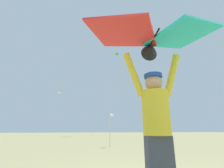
{
  "coord_description": "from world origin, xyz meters",
  "views": [
    {
      "loc": [
        -1.39,
        -2.17,
        0.89
      ],
      "look_at": [
        -0.36,
        2.01,
        2.14
      ],
      "focal_mm": 25.42,
      "sensor_mm": 36.0,
      "label": 1
    }
  ],
  "objects_px": {
    "held_stunt_kite": "(152,38)",
    "distant_kite_white_mid_left": "(59,93)",
    "kite_flyer_person": "(157,126)",
    "distant_kite_green_low_left": "(117,54)",
    "distant_kite_yellow_low_right": "(116,93)",
    "distant_kite_orange_overhead_distant": "(104,41)",
    "marker_flag": "(112,118)"
  },
  "relations": [
    {
      "from": "held_stunt_kite",
      "to": "distant_kite_white_mid_left",
      "type": "relative_size",
      "value": 2.11
    },
    {
      "from": "distant_kite_yellow_low_right",
      "to": "held_stunt_kite",
      "type": "bearing_deg",
      "value": -104.23
    },
    {
      "from": "kite_flyer_person",
      "to": "held_stunt_kite",
      "type": "xyz_separation_m",
      "value": [
        -0.01,
        -0.08,
        1.19
      ]
    },
    {
      "from": "marker_flag",
      "to": "distant_kite_yellow_low_right",
      "type": "bearing_deg",
      "value": 74.25
    },
    {
      "from": "held_stunt_kite",
      "to": "distant_kite_green_low_left",
      "type": "height_order",
      "value": "distant_kite_green_low_left"
    },
    {
      "from": "kite_flyer_person",
      "to": "distant_kite_orange_overhead_distant",
      "type": "relative_size",
      "value": 1.44
    },
    {
      "from": "kite_flyer_person",
      "to": "distant_kite_green_low_left",
      "type": "distance_m",
      "value": 36.99
    },
    {
      "from": "marker_flag",
      "to": "held_stunt_kite",
      "type": "bearing_deg",
      "value": -99.41
    },
    {
      "from": "distant_kite_green_low_left",
      "to": "distant_kite_white_mid_left",
      "type": "bearing_deg",
      "value": 178.47
    },
    {
      "from": "distant_kite_yellow_low_right",
      "to": "marker_flag",
      "type": "relative_size",
      "value": 0.36
    },
    {
      "from": "distant_kite_green_low_left",
      "to": "distant_kite_yellow_low_right",
      "type": "distance_m",
      "value": 10.39
    },
    {
      "from": "distant_kite_white_mid_left",
      "to": "distant_kite_yellow_low_right",
      "type": "relative_size",
      "value": 1.38
    },
    {
      "from": "kite_flyer_person",
      "to": "distant_kite_green_low_left",
      "type": "relative_size",
      "value": 2.01
    },
    {
      "from": "distant_kite_yellow_low_right",
      "to": "distant_kite_white_mid_left",
      "type": "bearing_deg",
      "value": 167.54
    },
    {
      "from": "kite_flyer_person",
      "to": "distant_kite_green_low_left",
      "type": "height_order",
      "value": "distant_kite_green_low_left"
    },
    {
      "from": "held_stunt_kite",
      "to": "distant_kite_orange_overhead_distant",
      "type": "xyz_separation_m",
      "value": [
        4.12,
        25.23,
        15.58
      ]
    },
    {
      "from": "kite_flyer_person",
      "to": "distant_kite_orange_overhead_distant",
      "type": "bearing_deg",
      "value": 80.73
    },
    {
      "from": "held_stunt_kite",
      "to": "distant_kite_white_mid_left",
      "type": "bearing_deg",
      "value": 97.08
    },
    {
      "from": "distant_kite_green_low_left",
      "to": "distant_kite_white_mid_left",
      "type": "distance_m",
      "value": 16.02
    },
    {
      "from": "held_stunt_kite",
      "to": "distant_kite_orange_overhead_distant",
      "type": "bearing_deg",
      "value": 80.73
    },
    {
      "from": "kite_flyer_person",
      "to": "held_stunt_kite",
      "type": "relative_size",
      "value": 1.01
    },
    {
      "from": "held_stunt_kite",
      "to": "distant_kite_white_mid_left",
      "type": "height_order",
      "value": "distant_kite_white_mid_left"
    },
    {
      "from": "distant_kite_green_low_left",
      "to": "marker_flag",
      "type": "distance_m",
      "value": 30.52
    },
    {
      "from": "distant_kite_orange_overhead_distant",
      "to": "distant_kite_white_mid_left",
      "type": "bearing_deg",
      "value": 140.54
    },
    {
      "from": "kite_flyer_person",
      "to": "distant_kite_yellow_low_right",
      "type": "height_order",
      "value": "distant_kite_yellow_low_right"
    },
    {
      "from": "distant_kite_white_mid_left",
      "to": "kite_flyer_person",
      "type": "bearing_deg",
      "value": -82.88
    },
    {
      "from": "held_stunt_kite",
      "to": "distant_kite_green_low_left",
      "type": "distance_m",
      "value": 36.51
    },
    {
      "from": "distant_kite_orange_overhead_distant",
      "to": "distant_kite_yellow_low_right",
      "type": "relative_size",
      "value": 2.05
    },
    {
      "from": "distant_kite_green_low_left",
      "to": "marker_flag",
      "type": "height_order",
      "value": "distant_kite_green_low_left"
    },
    {
      "from": "distant_kite_white_mid_left",
      "to": "distant_kite_yellow_low_right",
      "type": "bearing_deg",
      "value": -12.46
    },
    {
      "from": "kite_flyer_person",
      "to": "distant_kite_yellow_low_right",
      "type": "relative_size",
      "value": 2.95
    },
    {
      "from": "held_stunt_kite",
      "to": "distant_kite_orange_overhead_distant",
      "type": "distance_m",
      "value": 29.94
    }
  ]
}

